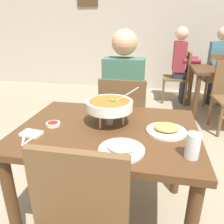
% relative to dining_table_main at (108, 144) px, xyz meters
% --- Properties ---
extents(ground_plane, '(16.00, 16.00, 0.00)m').
position_rel_dining_table_main_xyz_m(ground_plane, '(0.00, 0.00, -0.61)').
color(ground_plane, gray).
extents(cafe_rear_partition, '(10.00, 0.10, 3.00)m').
position_rel_dining_table_main_xyz_m(cafe_rear_partition, '(0.00, 3.70, 0.89)').
color(cafe_rear_partition, '#BCB2A3').
rests_on(cafe_rear_partition, ground_plane).
extents(dining_table_main, '(1.13, 0.84, 0.73)m').
position_rel_dining_table_main_xyz_m(dining_table_main, '(0.00, 0.00, 0.00)').
color(dining_table_main, '#51331C').
rests_on(dining_table_main, ground_plane).
extents(chair_diner_main, '(0.44, 0.44, 0.90)m').
position_rel_dining_table_main_xyz_m(chair_diner_main, '(-0.00, 0.70, -0.10)').
color(chair_diner_main, brown).
rests_on(chair_diner_main, ground_plane).
extents(diner_main, '(0.40, 0.45, 1.31)m').
position_rel_dining_table_main_xyz_m(diner_main, '(0.00, 0.74, 0.13)').
color(diner_main, '#2D2D38').
rests_on(diner_main, ground_plane).
extents(curry_bowl, '(0.33, 0.30, 0.26)m').
position_rel_dining_table_main_xyz_m(curry_bowl, '(0.00, 0.06, 0.25)').
color(curry_bowl, silver).
rests_on(curry_bowl, dining_table_main).
extents(rice_plate, '(0.24, 0.24, 0.06)m').
position_rel_dining_table_main_xyz_m(rice_plate, '(0.13, -0.26, 0.14)').
color(rice_plate, white).
rests_on(rice_plate, dining_table_main).
extents(appetizer_plate, '(0.24, 0.24, 0.06)m').
position_rel_dining_table_main_xyz_m(appetizer_plate, '(0.36, 0.01, 0.14)').
color(appetizer_plate, white).
rests_on(appetizer_plate, dining_table_main).
extents(sauce_dish, '(0.09, 0.09, 0.02)m').
position_rel_dining_table_main_xyz_m(sauce_dish, '(-0.35, -0.03, 0.13)').
color(sauce_dish, white).
rests_on(sauce_dish, dining_table_main).
extents(napkin_folded, '(0.13, 0.09, 0.02)m').
position_rel_dining_table_main_xyz_m(napkin_folded, '(-0.42, -0.18, 0.12)').
color(napkin_folded, white).
rests_on(napkin_folded, dining_table_main).
extents(fork_utensil, '(0.09, 0.16, 0.01)m').
position_rel_dining_table_main_xyz_m(fork_utensil, '(-0.44, -0.23, 0.12)').
color(fork_utensil, silver).
rests_on(fork_utensil, dining_table_main).
extents(spoon_utensil, '(0.03, 0.17, 0.01)m').
position_rel_dining_table_main_xyz_m(spoon_utensil, '(-0.39, -0.23, 0.12)').
color(spoon_utensil, silver).
rests_on(spoon_utensil, dining_table_main).
extents(drink_glass, '(0.07, 0.07, 0.13)m').
position_rel_dining_table_main_xyz_m(drink_glass, '(0.48, -0.25, 0.17)').
color(drink_glass, silver).
rests_on(drink_glass, dining_table_main).
extents(chair_bg_left, '(0.46, 0.46, 0.90)m').
position_rel_dining_table_main_xyz_m(chair_bg_left, '(0.73, 2.85, -0.10)').
color(chair_bg_left, brown).
rests_on(chair_bg_left, ground_plane).
extents(chair_bg_middle, '(0.48, 0.48, 0.90)m').
position_rel_dining_table_main_xyz_m(chair_bg_middle, '(1.32, 2.78, -0.10)').
color(chair_bg_middle, brown).
rests_on(chair_bg_middle, ground_plane).
extents(patron_bg_left, '(0.45, 0.40, 1.31)m').
position_rel_dining_table_main_xyz_m(patron_bg_left, '(0.71, 2.87, 0.13)').
color(patron_bg_left, '#2D2D38').
rests_on(patron_bg_left, ground_plane).
extents(patron_bg_middle, '(0.40, 0.45, 1.31)m').
position_rel_dining_table_main_xyz_m(patron_bg_middle, '(1.35, 2.89, 0.13)').
color(patron_bg_middle, '#2D2D38').
rests_on(patron_bg_middle, ground_plane).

